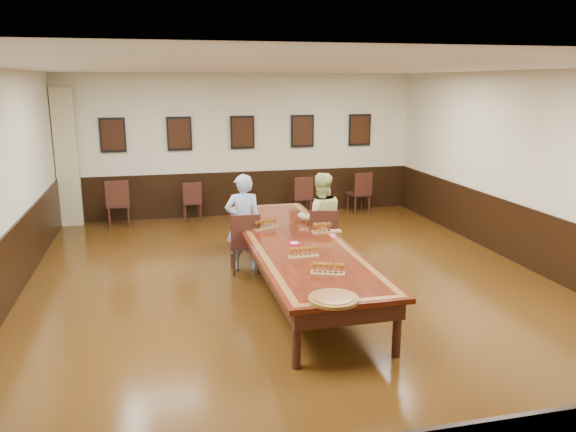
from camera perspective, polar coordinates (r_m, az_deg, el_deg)
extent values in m
cube|color=black|center=(8.47, 0.79, -7.44)|extent=(8.00, 10.00, 0.02)
cube|color=white|center=(7.91, 0.87, 14.91)|extent=(8.00, 10.00, 0.02)
cube|color=beige|center=(12.90, -4.68, 7.17)|extent=(8.00, 0.02, 3.20)
cube|color=beige|center=(3.58, 21.25, -10.81)|extent=(8.00, 0.02, 3.20)
cube|color=beige|center=(9.81, 24.25, 4.02)|extent=(0.02, 10.00, 3.20)
imported|color=#5181CC|center=(9.08, -4.56, -0.68)|extent=(0.60, 0.41, 1.59)
imported|color=#DCE891|center=(9.35, 3.32, -0.33)|extent=(0.84, 0.70, 1.56)
cube|color=#FF54C4|center=(8.47, 4.58, -2.00)|extent=(0.09, 0.16, 0.01)
cube|color=tan|center=(12.71, -21.55, 5.50)|extent=(0.45, 0.18, 2.90)
cube|color=black|center=(13.04, -4.56, 2.35)|extent=(7.98, 0.04, 1.00)
cube|color=black|center=(8.32, -26.98, -5.63)|extent=(0.04, 9.98, 1.00)
cube|color=black|center=(10.01, 23.50, -2.20)|extent=(0.04, 9.98, 1.00)
cube|color=#330F08|center=(8.23, 0.81, -2.69)|extent=(1.40, 5.00, 0.06)
cube|color=#966131|center=(8.22, 0.81, -2.47)|extent=(1.28, 4.88, 0.00)
cube|color=#330F08|center=(8.22, 0.81, -2.46)|extent=(1.10, 4.70, 0.00)
cube|color=black|center=(8.28, 0.80, -3.69)|extent=(1.25, 4.85, 0.18)
cylinder|color=black|center=(6.13, 0.84, -12.35)|extent=(0.10, 0.10, 0.69)
cylinder|color=black|center=(6.49, 11.02, -11.09)|extent=(0.10, 0.10, 0.69)
cylinder|color=black|center=(10.42, -5.43, -1.39)|extent=(0.10, 0.10, 0.69)
cylinder|color=black|center=(10.64, 0.77, -1.03)|extent=(0.10, 0.10, 0.69)
cube|color=black|center=(12.68, -17.38, 7.86)|extent=(0.54, 0.03, 0.74)
cube|color=black|center=(12.66, -17.38, 7.85)|extent=(0.46, 0.01, 0.64)
cube|color=black|center=(12.66, -10.99, 8.22)|extent=(0.54, 0.03, 0.74)
cube|color=black|center=(12.65, -10.99, 8.21)|extent=(0.46, 0.01, 0.64)
cube|color=black|center=(12.80, -4.65, 8.47)|extent=(0.54, 0.03, 0.74)
cube|color=black|center=(12.78, -4.64, 8.47)|extent=(0.46, 0.01, 0.64)
cube|color=black|center=(13.09, 1.48, 8.62)|extent=(0.54, 0.03, 0.74)
cube|color=black|center=(13.07, 1.50, 8.62)|extent=(0.46, 0.01, 0.64)
cube|color=black|center=(13.51, 7.30, 8.68)|extent=(0.54, 0.03, 0.74)
cube|color=black|center=(13.49, 7.32, 8.67)|extent=(0.46, 0.01, 0.64)
cube|color=olive|center=(8.86, -2.29, -1.23)|extent=(0.45, 0.29, 0.03)
cube|color=olive|center=(8.65, 3.93, -1.61)|extent=(0.46, 0.14, 0.03)
cube|color=olive|center=(7.44, 1.57, -4.12)|extent=(0.41, 0.13, 0.03)
cube|color=olive|center=(6.81, 4.06, -5.84)|extent=(0.43, 0.27, 0.03)
cylinder|color=red|center=(8.02, 0.66, -2.82)|extent=(0.20, 0.20, 0.02)
cylinder|color=silver|center=(8.02, 0.66, -2.73)|extent=(0.11, 0.11, 0.01)
cylinder|color=#553411|center=(6.04, 4.63, -8.41)|extent=(0.58, 0.58, 0.04)
cylinder|color=#966131|center=(6.03, 4.64, -8.22)|extent=(0.46, 0.46, 0.01)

